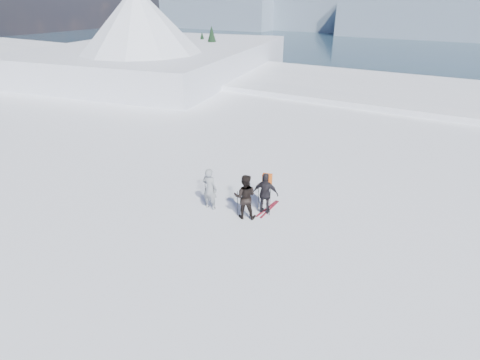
# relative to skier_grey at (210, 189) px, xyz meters

# --- Properties ---
(lake_basin) EXTENTS (820.00, 820.00, 71.62)m
(lake_basin) POSITION_rel_skier_grey_xyz_m (2.85, 27.47, -7.46)
(lake_basin) COLOR white
(lake_basin) RESTS_ON ground
(near_ridge) EXTENTS (31.37, 35.68, 25.62)m
(near_ridge) POSITION_rel_skier_grey_xyz_m (-23.74, 26.79, -4.46)
(near_ridge) COLOR white
(near_ridge) RESTS_ON ground
(skier_grey) EXTENTS (0.71, 0.47, 1.93)m
(skier_grey) POSITION_rel_skier_grey_xyz_m (0.00, 0.00, 0.00)
(skier_grey) COLOR gray
(skier_grey) RESTS_ON ground
(skier_dark) EXTENTS (1.18, 1.06, 1.99)m
(skier_dark) POSITION_rel_skier_grey_xyz_m (1.71, 0.11, 0.03)
(skier_dark) COLOR black
(skier_dark) RESTS_ON ground
(skier_pack) EXTENTS (1.18, 0.72, 1.88)m
(skier_pack) POSITION_rel_skier_grey_xyz_m (2.29, 0.87, -0.02)
(skier_pack) COLOR black
(skier_pack) RESTS_ON ground
(backpack) EXTENTS (0.44, 0.32, 0.61)m
(backpack) POSITION_rel_skier_grey_xyz_m (2.23, 1.11, 1.22)
(backpack) COLOR orange
(backpack) RESTS_ON skier_pack
(ski_poles) EXTENTS (2.81, 0.86, 1.37)m
(ski_poles) POSITION_rel_skier_grey_xyz_m (1.31, 0.29, -0.33)
(ski_poles) COLOR black
(ski_poles) RESTS_ON ground
(skis_loose) EXTENTS (0.33, 1.70, 0.03)m
(skis_loose) POSITION_rel_skier_grey_xyz_m (2.29, 1.20, -0.95)
(skis_loose) COLOR black
(skis_loose) RESTS_ON ground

